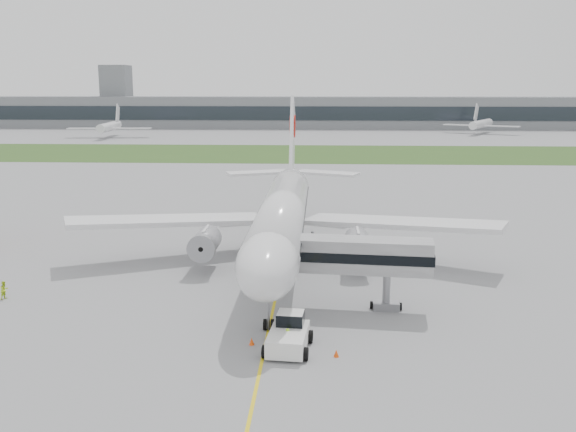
{
  "coord_description": "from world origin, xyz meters",
  "views": [
    {
      "loc": [
        4.04,
        -63.53,
        19.37
      ],
      "look_at": [
        0.69,
        2.0,
        5.88
      ],
      "focal_mm": 40.0,
      "sensor_mm": 36.0,
      "label": 1
    }
  ],
  "objects_px": {
    "jet_bridge": "(344,256)",
    "ground_crew_near": "(287,339)",
    "airliner": "(283,213)",
    "pushback_tug": "(289,334)"
  },
  "relations": [
    {
      "from": "jet_bridge",
      "to": "ground_crew_near",
      "type": "bearing_deg",
      "value": -110.48
    },
    {
      "from": "airliner",
      "to": "ground_crew_near",
      "type": "distance_m",
      "value": 24.29
    },
    {
      "from": "pushback_tug",
      "to": "jet_bridge",
      "type": "relative_size",
      "value": 0.36
    },
    {
      "from": "pushback_tug",
      "to": "jet_bridge",
      "type": "distance_m",
      "value": 10.36
    },
    {
      "from": "ground_crew_near",
      "to": "airliner",
      "type": "bearing_deg",
      "value": -93.7
    },
    {
      "from": "jet_bridge",
      "to": "pushback_tug",
      "type": "bearing_deg",
      "value": -110.79
    },
    {
      "from": "airliner",
      "to": "jet_bridge",
      "type": "bearing_deg",
      "value": -67.52
    },
    {
      "from": "ground_crew_near",
      "to": "jet_bridge",
      "type": "bearing_deg",
      "value": -124.07
    },
    {
      "from": "jet_bridge",
      "to": "ground_crew_near",
      "type": "distance_m",
      "value": 10.76
    },
    {
      "from": "airliner",
      "to": "ground_crew_near",
      "type": "xyz_separation_m",
      "value": [
        1.72,
        -23.74,
        -4.82
      ]
    }
  ]
}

